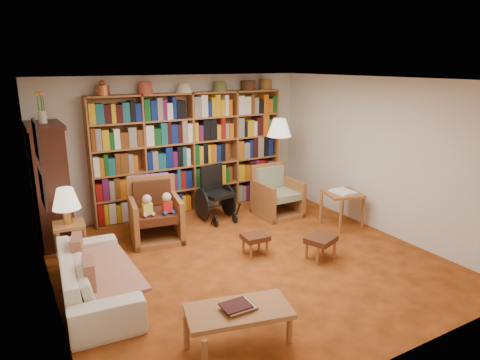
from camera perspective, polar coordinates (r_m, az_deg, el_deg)
floor at (r=6.19m, az=0.83°, el=-10.57°), size 5.00×5.00×0.00m
ceiling at (r=5.57m, az=0.93°, el=13.23°), size 5.00×5.00×0.00m
wall_back at (r=7.96m, az=-8.30°, el=4.67°), size 5.00×0.00×5.00m
wall_front at (r=3.92m, az=19.87°, el=-7.46°), size 5.00×0.00×5.00m
wall_left at (r=5.02m, az=-24.58°, el=-2.95°), size 0.00×5.00×5.00m
wall_right at (r=7.31m, az=18.06°, el=3.11°), size 0.00×5.00×5.00m
bookshelf at (r=7.89m, az=-6.47°, el=4.05°), size 3.60×0.30×2.42m
curio_cabinet at (r=7.04m, az=-23.96°, el=-0.40°), size 0.50×0.95×2.40m
framed_pictures at (r=5.22m, az=-25.13°, el=1.93°), size 0.03×0.52×0.97m
sofa at (r=5.43m, az=-18.63°, el=-12.00°), size 2.00×0.91×0.57m
sofa_throw at (r=5.43m, az=-18.11°, el=-11.76°), size 0.79×1.45×0.04m
cushion_left at (r=5.66m, az=-20.79°, el=-9.21°), size 0.19×0.38×0.37m
cushion_right at (r=5.03m, az=-19.45°, el=-12.25°), size 0.15×0.36×0.35m
side_table_lamp at (r=6.49m, az=-21.77°, el=-6.52°), size 0.45×0.45×0.54m
table_lamp at (r=6.34m, az=-22.20°, el=-2.46°), size 0.38×0.38×0.51m
armchair_leather at (r=6.91m, az=-11.43°, el=-4.48°), size 0.89×0.93×0.98m
armchair_sage at (r=7.88m, az=4.66°, el=-2.12°), size 0.73×0.76×0.91m
wheelchair at (r=7.62m, az=-3.32°, el=-1.98°), size 0.55×0.77×0.96m
floor_lamp at (r=8.00m, az=5.24°, el=6.48°), size 0.45×0.45×1.71m
side_table_papers at (r=7.43m, az=13.50°, el=-2.29°), size 0.70×0.70×0.63m
footstool_a at (r=6.25m, az=2.04°, el=-7.79°), size 0.38×0.33×0.31m
footstool_b at (r=6.19m, az=10.73°, el=-7.98°), size 0.50×0.47×0.34m
coffee_table at (r=4.36m, az=-0.20°, el=-17.36°), size 1.11×0.73×0.46m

